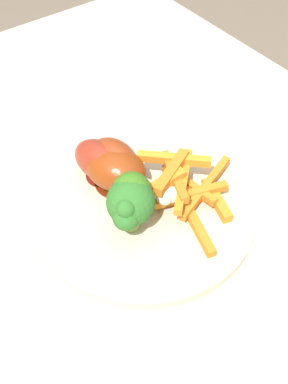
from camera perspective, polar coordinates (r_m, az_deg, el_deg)
dining_table at (r=0.62m, az=-1.71°, el=-12.41°), size 0.98×0.78×0.71m
dinner_plate at (r=0.55m, az=-0.00°, el=-1.81°), size 0.25×0.25×0.01m
broccoli_floret_front at (r=0.49m, az=-1.82°, el=-1.56°), size 0.05×0.06×0.07m
broccoli_floret_middle at (r=0.50m, az=-1.58°, el=-0.08°), size 0.04×0.04×0.07m
carrot_fries_pile at (r=0.54m, az=4.65°, el=0.52°), size 0.14×0.16×0.04m
chicken_drumstick_near at (r=0.56m, az=-3.21°, el=3.48°), size 0.12×0.06×0.05m
chicken_drumstick_far at (r=0.56m, az=-4.66°, el=3.39°), size 0.12×0.06×0.05m
chicken_drumstick_extra at (r=0.55m, az=-3.06°, el=2.57°), size 0.12×0.08×0.05m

